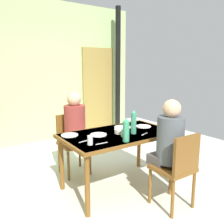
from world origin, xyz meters
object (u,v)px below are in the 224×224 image
Objects in this scene: chair_near_diner at (178,166)px; serving_bowl_center at (121,131)px; chair_far_diner at (72,140)px; water_bottle_green_far at (134,122)px; person_near_diner at (169,138)px; dining_table at (119,139)px; person_far_diner at (75,123)px; water_bottle_green_near at (126,131)px.

chair_near_diner reaches higher than serving_bowl_center.
water_bottle_green_far reaches higher than chair_far_diner.
person_near_diner reaches higher than chair_near_diner.
dining_table is 0.29m from water_bottle_green_far.
person_far_diner is (-0.55, 1.27, 0.00)m from person_near_diner.
water_bottle_green_near is 0.35m from water_bottle_green_far.
chair_far_diner is at bearing 112.60° from serving_bowl_center.
chair_far_diner is (-0.31, 0.77, -0.16)m from dining_table.
serving_bowl_center is at bearing -40.79° from dining_table.
serving_bowl_center is at bearing 116.71° from person_far_diner.
chair_far_diner is 1.13× the size of person_far_diner.
chair_near_diner reaches higher than dining_table.
water_bottle_green_near is (-0.38, 0.44, 0.36)m from chair_near_diner.
water_bottle_green_far is (-0.10, 0.64, 0.38)m from chair_near_diner.
water_bottle_green_far is at bearing 116.65° from chair_far_diner.
serving_bowl_center is (0.16, 0.31, -0.10)m from water_bottle_green_near.
chair_far_diner is 1.13× the size of person_near_diner.
water_bottle_green_near is at bearing 100.11° from person_far_diner.
chair_near_diner is at bearing -72.50° from dining_table.
person_far_diner is at bearing 100.11° from water_bottle_green_near.
serving_bowl_center is (-0.22, 0.75, 0.26)m from chair_near_diner.
water_bottle_green_near is (-0.38, 0.30, 0.08)m from person_near_diner.
chair_near_diner is 5.12× the size of serving_bowl_center.
chair_far_diner is 2.86× the size of water_bottle_green_far.
person_near_diner is 0.65m from serving_bowl_center.
person_far_diner is at bearing 116.71° from serving_bowl_center.
chair_far_diner is 1.17m from water_bottle_green_near.
person_far_diner reaches higher than dining_table.
chair_near_diner is 3.23× the size of water_bottle_green_near.
person_near_diner is 0.53m from water_bottle_green_far.
water_bottle_green_far is at bearing -40.96° from dining_table.
water_bottle_green_near is at bearing -112.03° from dining_table.
chair_near_diner is at bearing -49.42° from water_bottle_green_near.
dining_table is at bearing 67.97° from water_bottle_green_near.
dining_table is 0.69m from person_near_diner.
person_near_diner is 2.86× the size of water_bottle_green_near.
person_near_diner reaches higher than water_bottle_green_far.
dining_table is 0.71m from person_far_diner.
water_bottle_green_near is at bearing 130.58° from chair_near_diner.
person_far_diner reaches higher than water_bottle_green_near.
serving_bowl_center reaches higher than dining_table.
dining_table is 0.11m from serving_bowl_center.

